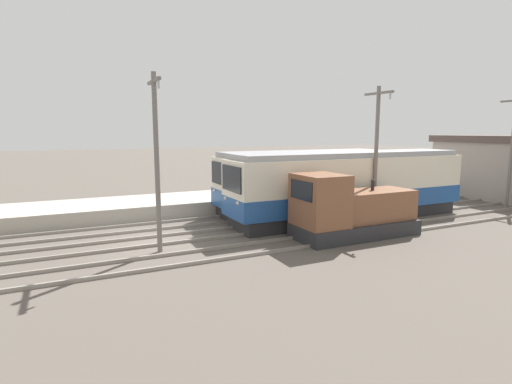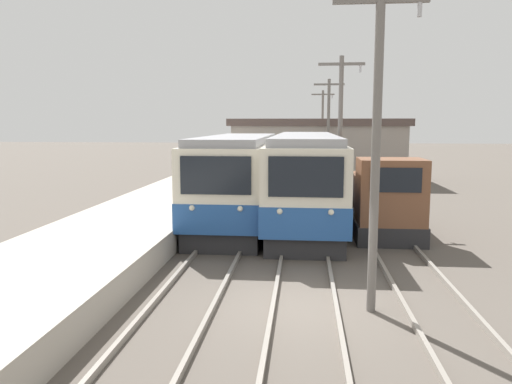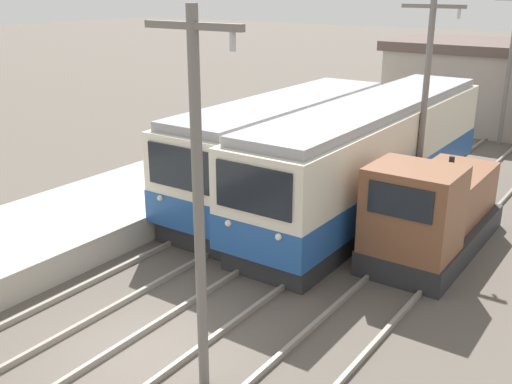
% 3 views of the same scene
% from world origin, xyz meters
% --- Properties ---
extents(ground_plane, '(200.00, 200.00, 0.00)m').
position_xyz_m(ground_plane, '(0.00, 0.00, 0.00)').
color(ground_plane, '#564F47').
extents(platform_left, '(4.50, 54.00, 0.83)m').
position_xyz_m(platform_left, '(-6.25, 0.00, 0.41)').
color(platform_left, '#ADA599').
rests_on(platform_left, ground).
extents(track_left, '(1.54, 60.00, 0.14)m').
position_xyz_m(track_left, '(-2.60, 0.00, 0.07)').
color(track_left, gray).
rests_on(track_left, ground).
extents(track_center, '(1.54, 60.00, 0.14)m').
position_xyz_m(track_center, '(0.20, 0.00, 0.07)').
color(track_center, gray).
rests_on(track_center, ground).
extents(track_right, '(1.54, 60.00, 0.14)m').
position_xyz_m(track_right, '(3.20, 0.00, 0.07)').
color(track_right, gray).
rests_on(track_right, ground).
extents(commuter_train_left, '(2.84, 10.95, 3.72)m').
position_xyz_m(commuter_train_left, '(-2.60, 9.54, 1.72)').
color(commuter_train_left, '#28282B').
rests_on(commuter_train_left, ground).
extents(commuter_train_center, '(2.84, 14.29, 3.76)m').
position_xyz_m(commuter_train_center, '(0.20, 10.78, 1.74)').
color(commuter_train_center, '#28282B').
rests_on(commuter_train_center, ground).
extents(shunting_locomotive, '(2.40, 6.02, 3.00)m').
position_xyz_m(shunting_locomotive, '(3.20, 8.36, 1.21)').
color(shunting_locomotive, '#28282B').
rests_on(shunting_locomotive, ground).
extents(catenary_mast_near, '(2.00, 0.20, 7.12)m').
position_xyz_m(catenary_mast_near, '(1.71, -0.10, 3.88)').
color(catenary_mast_near, slate).
rests_on(catenary_mast_near, ground).
extents(catenary_mast_mid, '(2.00, 0.20, 7.12)m').
position_xyz_m(catenary_mast_mid, '(1.71, 11.15, 3.88)').
color(catenary_mast_mid, slate).
rests_on(catenary_mast_mid, ground).
extents(catenary_mast_far, '(2.00, 0.20, 7.12)m').
position_xyz_m(catenary_mast_far, '(1.71, 22.39, 3.88)').
color(catenary_mast_far, slate).
rests_on(catenary_mast_far, ground).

